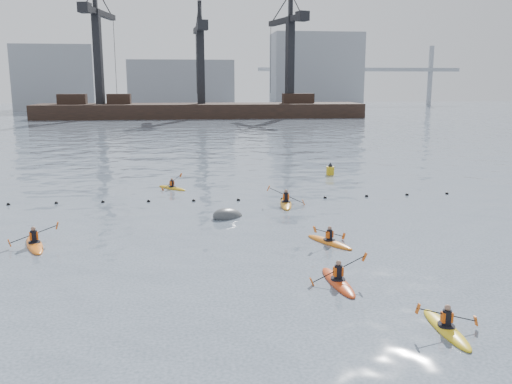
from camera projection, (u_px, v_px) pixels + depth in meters
ground at (270, 376)px, 14.73m from camera, size 400.00×400.00×0.00m
float_line at (216, 200)px, 36.61m from camera, size 33.24×0.73×0.24m
barge_pier at (201, 109)px, 121.40m from camera, size 72.00×19.30×29.50m
skyline at (206, 77)px, 159.42m from camera, size 141.00×28.00×22.00m
kayaker_0 at (338, 281)px, 21.51m from camera, size 2.36×3.44×1.33m
kayaker_1 at (446, 328)px, 17.43m from camera, size 2.13×3.13×1.09m
kayaker_2 at (34, 244)px, 26.42m from camera, size 2.26×3.48×1.21m
kayaker_3 at (286, 203)px, 35.32m from camera, size 2.50×3.66×1.41m
kayaker_4 at (329, 241)px, 26.87m from camera, size 2.06×3.01×1.15m
kayaker_5 at (172, 188)px, 40.59m from camera, size 2.41×2.48×1.17m
mooring_buoy at (228, 217)px, 32.08m from camera, size 2.61×2.43×1.50m
nav_buoy at (330, 171)px, 46.58m from camera, size 0.68×0.68×1.23m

